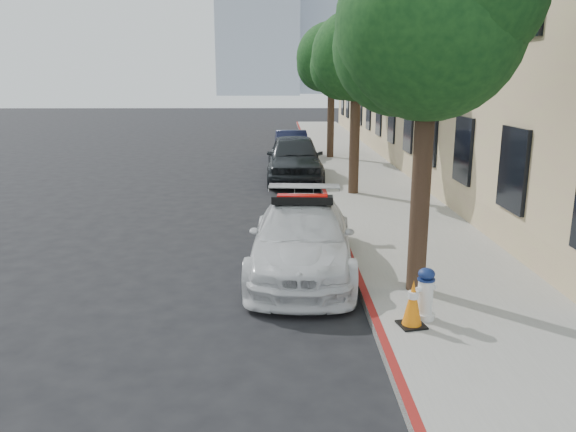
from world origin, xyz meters
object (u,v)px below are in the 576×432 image
Objects in this scene: fire_hydrant at (425,294)px; traffic_cone at (413,304)px; parked_car_far at (291,145)px; parked_car_mid at (294,158)px; police_car at (302,238)px.

fire_hydrant is 0.34m from traffic_cone.
parked_car_far reaches higher than fire_hydrant.
parked_car_mid reaches higher than traffic_cone.
police_car is 6.08× the size of fire_hydrant.
fire_hydrant is (1.55, -17.37, -0.12)m from parked_car_far.
police_car reaches higher than traffic_cone.
police_car is at bearing 99.25° from fire_hydrant.
parked_car_mid is at bearing 92.72° from police_car.
fire_hydrant is (1.55, -12.06, -0.29)m from parked_car_mid.
police_car reaches higher than fire_hydrant.
parked_car_mid reaches higher than police_car.
traffic_cone is (1.42, -2.70, -0.18)m from police_car.
police_car is 9.61m from parked_car_mid.
police_car is 2.96m from fire_hydrant.
parked_car_mid is 12.17m from fire_hydrant.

